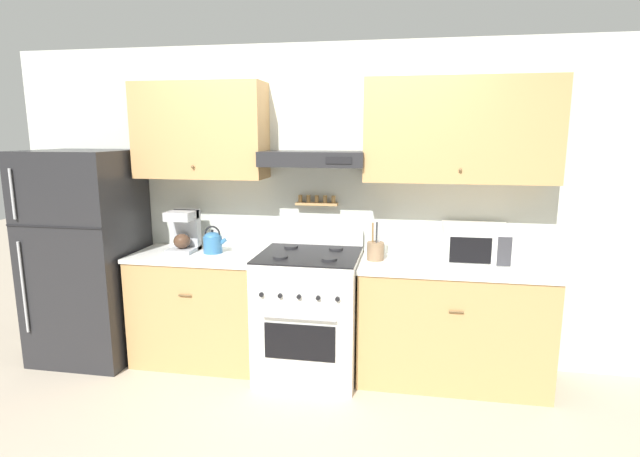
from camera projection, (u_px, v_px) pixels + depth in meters
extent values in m
plane|color=#B2A38E|center=(303.00, 386.00, 3.72)|extent=(16.00, 16.00, 0.00)
cube|color=silver|center=(319.00, 205.00, 4.10)|extent=(5.20, 0.08, 2.55)
cube|color=tan|center=(201.00, 131.00, 3.95)|extent=(1.04, 0.33, 0.75)
sphere|color=brown|center=(193.00, 167.00, 3.83)|extent=(0.02, 0.02, 0.02)
cube|color=tan|center=(460.00, 131.00, 3.60)|extent=(1.37, 0.33, 0.75)
sphere|color=brown|center=(460.00, 170.00, 3.48)|extent=(0.02, 0.02, 0.02)
cube|color=#232326|center=(313.00, 159.00, 3.81)|extent=(0.80, 0.37, 0.11)
cube|color=black|center=(339.00, 160.00, 3.59)|extent=(0.19, 0.01, 0.05)
cube|color=tan|center=(317.00, 204.00, 4.02)|extent=(0.34, 0.07, 0.02)
cylinder|color=olive|center=(300.00, 199.00, 4.04)|extent=(0.03, 0.03, 0.06)
cylinder|color=olive|center=(308.00, 199.00, 4.02)|extent=(0.03, 0.03, 0.06)
cylinder|color=olive|center=(317.00, 199.00, 4.01)|extent=(0.03, 0.03, 0.06)
cylinder|color=olive|center=(325.00, 199.00, 4.00)|extent=(0.03, 0.03, 0.06)
cylinder|color=olive|center=(333.00, 199.00, 3.99)|extent=(0.03, 0.03, 0.06)
cube|color=tan|center=(202.00, 309.00, 4.10)|extent=(1.04, 0.58, 0.87)
cube|color=white|center=(200.00, 255.00, 4.01)|extent=(1.07, 0.60, 0.03)
cylinder|color=brown|center=(185.00, 295.00, 3.77)|extent=(0.10, 0.01, 0.01)
cube|color=tan|center=(451.00, 325.00, 3.75)|extent=(1.37, 0.58, 0.87)
cube|color=white|center=(454.00, 267.00, 3.67)|extent=(1.40, 0.60, 0.03)
cylinder|color=brown|center=(456.00, 312.00, 3.42)|extent=(0.10, 0.01, 0.01)
cube|color=white|center=(309.00, 315.00, 3.87)|extent=(0.75, 0.70, 0.95)
cube|color=black|center=(299.00, 342.00, 3.54)|extent=(0.51, 0.01, 0.27)
cylinder|color=#ADAFB5|center=(299.00, 318.00, 3.48)|extent=(0.53, 0.02, 0.02)
cube|color=black|center=(309.00, 254.00, 3.78)|extent=(0.75, 0.70, 0.01)
cylinder|color=#232326|center=(280.00, 257.00, 3.64)|extent=(0.11, 0.11, 0.02)
cylinder|color=#232326|center=(329.00, 259.00, 3.58)|extent=(0.11, 0.11, 0.02)
cylinder|color=#232326|center=(291.00, 247.00, 3.97)|extent=(0.11, 0.11, 0.02)
cylinder|color=#232326|center=(336.00, 249.00, 3.90)|extent=(0.11, 0.11, 0.02)
cylinder|color=black|center=(261.00, 295.00, 3.51)|extent=(0.03, 0.02, 0.03)
cylinder|color=black|center=(280.00, 296.00, 3.49)|extent=(0.03, 0.02, 0.03)
cylinder|color=black|center=(299.00, 297.00, 3.47)|extent=(0.03, 0.02, 0.03)
cylinder|color=black|center=(318.00, 298.00, 3.44)|extent=(0.03, 0.02, 0.03)
cylinder|color=black|center=(337.00, 299.00, 3.42)|extent=(0.03, 0.02, 0.03)
cube|color=white|center=(317.00, 237.00, 4.08)|extent=(0.75, 0.04, 0.13)
cube|color=#232326|center=(87.00, 256.00, 4.11)|extent=(0.80, 0.71, 1.73)
cube|color=black|center=(53.00, 227.00, 3.71)|extent=(0.80, 0.01, 0.01)
cylinder|color=#ADAFB5|center=(12.00, 194.00, 3.70)|extent=(0.02, 0.02, 0.38)
cylinder|color=#ADAFB5|center=(23.00, 288.00, 3.84)|extent=(0.02, 0.02, 0.73)
cylinder|color=teal|center=(213.00, 245.00, 4.02)|extent=(0.15, 0.15, 0.13)
ellipsoid|color=teal|center=(212.00, 237.00, 4.01)|extent=(0.14, 0.14, 0.08)
sphere|color=black|center=(212.00, 231.00, 4.00)|extent=(0.02, 0.02, 0.02)
cylinder|color=teal|center=(221.00, 243.00, 4.01)|extent=(0.09, 0.03, 0.08)
torus|color=black|center=(212.00, 234.00, 4.01)|extent=(0.13, 0.01, 0.13)
cube|color=#ADAFB5|center=(183.00, 250.00, 4.08)|extent=(0.21, 0.26, 0.03)
cube|color=#ADAFB5|center=(187.00, 229.00, 4.13)|extent=(0.21, 0.08, 0.34)
cube|color=#ADAFB5|center=(181.00, 216.00, 4.01)|extent=(0.21, 0.22, 0.07)
ellipsoid|color=#4C3323|center=(182.00, 241.00, 4.04)|extent=(0.13, 0.13, 0.12)
cube|color=white|center=(475.00, 245.00, 3.67)|extent=(0.47, 0.37, 0.29)
cube|color=black|center=(470.00, 250.00, 3.50)|extent=(0.28, 0.01, 0.18)
cube|color=#38383D|center=(504.00, 252.00, 3.46)|extent=(0.09, 0.01, 0.21)
cylinder|color=#8E7051|center=(375.00, 251.00, 3.79)|extent=(0.13, 0.13, 0.14)
cylinder|color=olive|center=(373.00, 233.00, 3.76)|extent=(0.01, 0.05, 0.16)
cylinder|color=#28282B|center=(377.00, 233.00, 3.77)|extent=(0.01, 0.04, 0.16)
cylinder|color=#B2B2B7|center=(379.00, 232.00, 3.77)|extent=(0.01, 0.03, 0.16)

